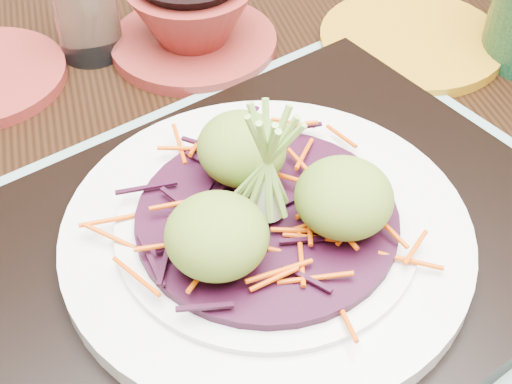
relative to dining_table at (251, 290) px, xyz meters
name	(u,v)px	position (x,y,z in m)	size (l,w,h in m)	color
dining_table	(251,290)	(0.00, 0.00, 0.00)	(1.38, 1.01, 0.81)	black
placemat	(266,261)	(-0.01, -0.06, 0.11)	(0.51, 0.40, 0.00)	gray
serving_tray	(266,250)	(-0.01, -0.06, 0.12)	(0.44, 0.33, 0.02)	black
white_plate	(267,232)	(-0.01, -0.06, 0.14)	(0.29, 0.29, 0.02)	silver
cabbage_bed	(267,218)	(-0.01, -0.06, 0.16)	(0.18, 0.18, 0.01)	black
carrot_julienne	(267,209)	(-0.01, -0.06, 0.16)	(0.22, 0.22, 0.01)	#D54803
guacamole_scoops	(268,192)	(-0.01, -0.06, 0.18)	(0.16, 0.14, 0.05)	olive
scallion_garnish	(268,167)	(-0.01, -0.06, 0.20)	(0.07, 0.07, 0.10)	#84B247
water_glass	(86,13)	(-0.07, 0.26, 0.15)	(0.06, 0.06, 0.09)	white
terracotta_bowl_set	(192,21)	(0.03, 0.23, 0.14)	(0.18, 0.18, 0.07)	maroon
yellow_plate	(411,40)	(0.24, 0.15, 0.11)	(0.19, 0.19, 0.01)	#A26B12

